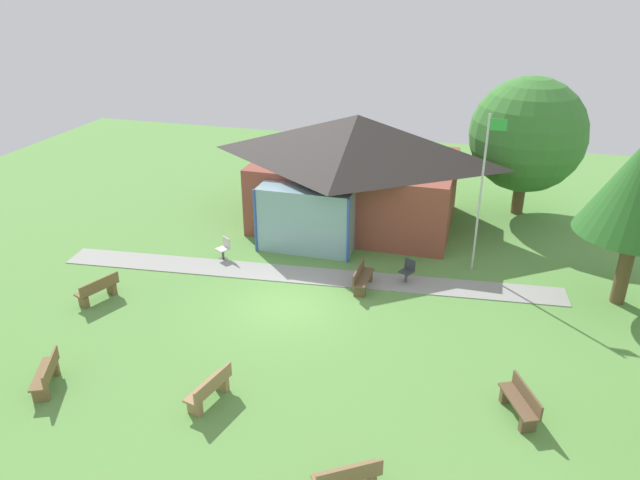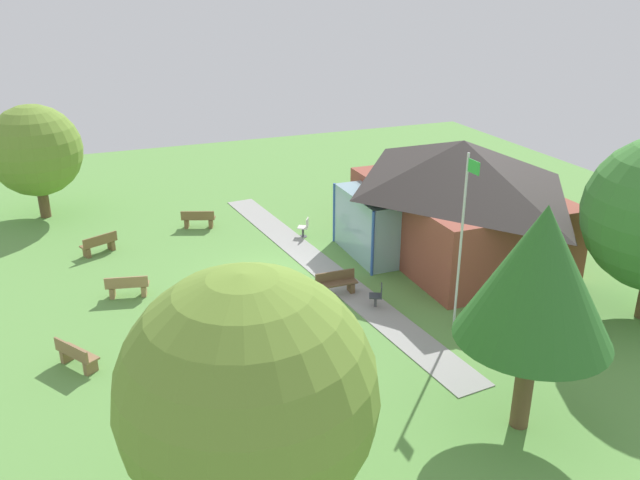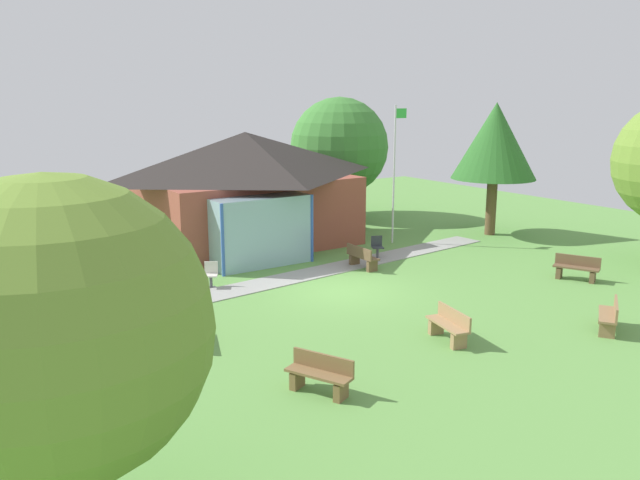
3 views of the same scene
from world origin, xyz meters
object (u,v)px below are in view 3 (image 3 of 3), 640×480
(tree_east_hedge, at_px, (495,142))
(bench_mid_left, at_px, (178,328))
(patio_chair_west, at_px, (211,275))
(bench_front_right, at_px, (609,317))
(flagpole, at_px, (395,168))
(bench_front_center, at_px, (449,326))
(tree_behind_pavilion_right, at_px, (339,147))
(pavilion, at_px, (247,187))
(bench_rear_near_path, at_px, (362,258))
(bench_lawn_far_right, at_px, (576,269))
(bench_front_left, at_px, (320,375))
(tree_lawn_corner, at_px, (56,332))
(patio_chair_lawn_spare, at_px, (377,248))

(tree_east_hedge, bearing_deg, bench_mid_left, -164.55)
(patio_chair_west, distance_m, tree_east_hedge, 14.71)
(tree_east_hedge, bearing_deg, patio_chair_west, -177.57)
(bench_front_right, xyz_separation_m, tree_east_hedge, (6.95, 10.39, 3.84))
(flagpole, relative_size, patio_chair_west, 6.83)
(bench_front_center, distance_m, tree_behind_pavilion_right, 18.13)
(pavilion, bearing_deg, tree_behind_pavilion_right, 23.93)
(bench_mid_left, bearing_deg, bench_rear_near_path, -48.51)
(bench_rear_near_path, height_order, bench_lawn_far_right, same)
(bench_mid_left, distance_m, tree_behind_pavilion_right, 18.73)
(tree_east_hedge, bearing_deg, bench_front_center, -142.57)
(flagpole, height_order, bench_front_left, flagpole)
(bench_front_center, relative_size, tree_lawn_corner, 0.29)
(bench_front_left, xyz_separation_m, tree_lawn_corner, (-5.59, -2.06, 2.82))
(patio_chair_west, xyz_separation_m, tree_lawn_corner, (-6.96, -10.57, 2.80))
(tree_east_hedge, xyz_separation_m, tree_lawn_corner, (-21.16, -11.18, -1.02))
(bench_front_center, xyz_separation_m, bench_mid_left, (-5.92, 3.78, 0.00))
(flagpole, distance_m, tree_behind_pavilion_right, 6.59)
(bench_mid_left, bearing_deg, patio_chair_west, -13.81)
(bench_mid_left, relative_size, tree_lawn_corner, 0.29)
(bench_lawn_far_right, height_order, tree_east_hedge, tree_east_hedge)
(pavilion, height_order, bench_lawn_far_right, pavilion)
(pavilion, bearing_deg, patio_chair_lawn_spare, -57.79)
(bench_mid_left, bearing_deg, bench_lawn_far_right, -78.26)
(bench_lawn_far_right, height_order, tree_lawn_corner, tree_lawn_corner)
(bench_lawn_far_right, distance_m, patio_chair_lawn_spare, 7.33)
(pavilion, xyz_separation_m, tree_lawn_corner, (-10.97, -15.56, 0.73))
(bench_rear_near_path, relative_size, tree_behind_pavilion_right, 0.24)
(bench_mid_left, relative_size, patio_chair_west, 1.81)
(bench_mid_left, bearing_deg, tree_lawn_corner, 167.94)
(bench_mid_left, xyz_separation_m, tree_east_hedge, (17.01, 4.70, 3.84))
(flagpole, height_order, tree_east_hedge, tree_east_hedge)
(bench_front_center, xyz_separation_m, patio_chair_west, (-3.11, 7.88, 0.01))
(bench_front_right, bearing_deg, bench_rear_near_path, 66.74)
(bench_front_left, bearing_deg, tree_behind_pavilion_right, -61.36)
(flagpole, bearing_deg, pavilion, 148.78)
(bench_front_right, relative_size, bench_rear_near_path, 0.99)
(tree_behind_pavilion_right, bearing_deg, bench_rear_near_path, -120.92)
(flagpole, bearing_deg, bench_lawn_far_right, -79.23)
(tree_lawn_corner, bearing_deg, bench_rear_near_path, 37.56)
(tree_east_hedge, bearing_deg, patio_chair_lawn_spare, -175.54)
(patio_chair_lawn_spare, relative_size, tree_behind_pavilion_right, 0.14)
(bench_front_right, xyz_separation_m, bench_mid_left, (-10.05, 5.69, 0.00))
(bench_front_right, distance_m, bench_front_left, 8.71)
(flagpole, height_order, bench_front_right, flagpole)
(tree_behind_pavilion_right, bearing_deg, flagpole, -104.71)
(bench_rear_near_path, bearing_deg, patio_chair_lawn_spare, 123.65)
(bench_rear_near_path, xyz_separation_m, bench_front_center, (-2.54, -7.01, 0.00))
(bench_front_center, relative_size, bench_mid_left, 1.00)
(flagpole, xyz_separation_m, bench_front_left, (-10.73, -10.26, -2.83))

